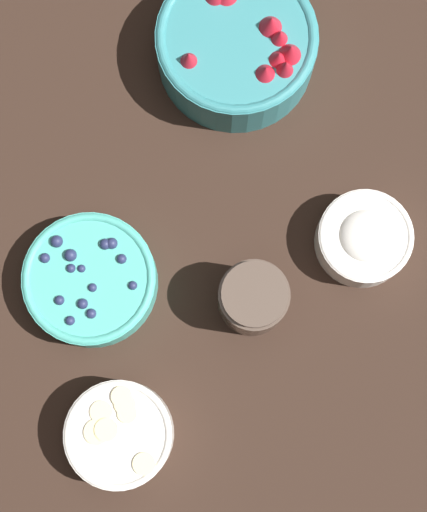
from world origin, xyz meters
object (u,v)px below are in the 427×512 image
Objects in this scene: jar_chocolate at (253,299)px; bowl_blueberries at (90,280)px; bowl_cream at (364,238)px; bowl_bananas at (119,434)px; bowl_strawberries at (237,45)px.

bowl_blueberries is at bearing -37.26° from jar_chocolate.
bowl_cream is 0.16m from jar_chocolate.
bowl_bananas is 1.09× the size of bowl_cream.
bowl_strawberries is 1.60× the size of bowl_bananas.
bowl_strawberries is at bearing -117.09° from jar_chocolate.
bowl_strawberries is 0.33m from jar_chocolate.
bowl_strawberries is at bearing -136.56° from bowl_bananas.
bowl_blueberries is 1.87× the size of jar_chocolate.
bowl_bananas is (0.38, 0.36, -0.01)m from bowl_strawberries.
bowl_blueberries is 1.28× the size of bowl_bananas.
bowl_bananas is 0.23m from jar_chocolate.
jar_chocolate is (0.16, -0.00, 0.01)m from bowl_cream.
bowl_blueberries is (0.32, 0.17, -0.02)m from bowl_strawberries.
bowl_bananas is (0.06, 0.19, 0.00)m from bowl_blueberries.
bowl_strawberries reaches higher than bowl_bananas.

